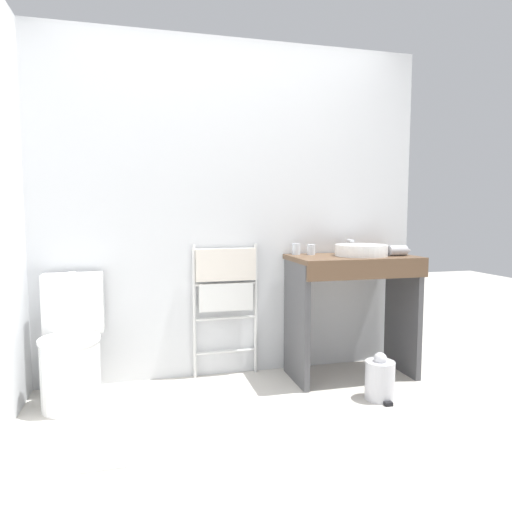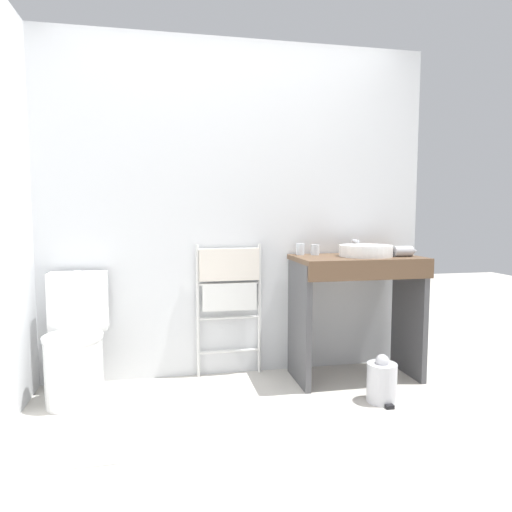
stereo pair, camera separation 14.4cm
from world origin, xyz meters
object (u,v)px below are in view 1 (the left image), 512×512
Objects in this scene: sink_basin at (361,250)px; trash_bin at (380,379)px; hair_dryer at (397,250)px; cup_near_wall at (296,249)px; cup_near_edge at (311,250)px; towel_radiator at (226,285)px; toilet at (72,351)px.

trash_bin is at bearing -98.88° from sink_basin.
sink_basin is 0.26m from hair_dryer.
sink_basin is 0.47m from cup_near_wall.
cup_near_edge is at bearing -20.46° from cup_near_wall.
towel_radiator is 12.67× the size of cup_near_edge.
towel_radiator is at bearing 12.68° from toilet.
towel_radiator reaches higher than sink_basin.
hair_dryer reaches higher than trash_bin.
cup_near_edge is 0.25× the size of trash_bin.
towel_radiator reaches higher than cup_near_edge.
hair_dryer is at bearing -19.97° from cup_near_edge.
hair_dryer is (0.26, -0.05, -0.01)m from sink_basin.
cup_near_wall reaches higher than hair_dryer.
trash_bin is at bearing -36.89° from towel_radiator.
cup_near_edge is at bearing 5.37° from toilet.
cup_near_wall is at bearing 159.54° from cup_near_edge.
cup_near_edge reaches higher than trash_bin.
sink_basin is at bearing -14.39° from towel_radiator.
cup_near_wall reaches higher than toilet.
hair_dryer is 0.59× the size of trash_bin.
towel_radiator is 3.16× the size of trash_bin.
hair_dryer is (1.21, -0.29, 0.25)m from towel_radiator.
sink_basin is at bearing 81.12° from trash_bin.
toilet is 1.77m from cup_near_edge.
trash_bin is (0.26, -0.58, -0.80)m from cup_near_edge.
towel_radiator is (1.03, 0.23, 0.34)m from toilet.
cup_near_edge is 0.43× the size of hair_dryer.
hair_dryer is (0.58, -0.21, -0.00)m from cup_near_edge.
hair_dryer is (2.24, -0.06, 0.59)m from toilet.
sink_basin is 0.91m from trash_bin.
trash_bin is at bearing -131.17° from hair_dryer.
cup_near_edge is at bearing 113.61° from trash_bin.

